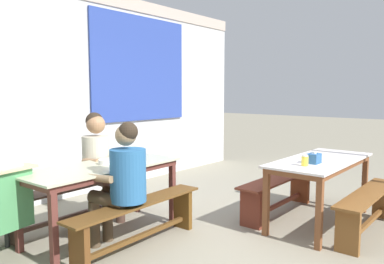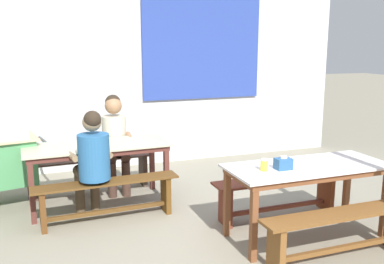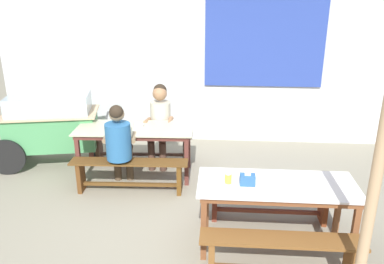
% 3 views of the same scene
% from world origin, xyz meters
% --- Properties ---
extents(ground_plane, '(40.00, 40.00, 0.00)m').
position_xyz_m(ground_plane, '(0.00, 0.00, 0.00)').
color(ground_plane, gray).
extents(backdrop_wall, '(7.30, 0.23, 3.08)m').
position_xyz_m(backdrop_wall, '(0.04, 2.88, 1.61)').
color(backdrop_wall, silver).
rests_on(backdrop_wall, ground_plane).
extents(dining_table_far, '(1.75, 0.79, 0.77)m').
position_xyz_m(dining_table_far, '(-0.84, 1.24, 0.69)').
color(dining_table_far, '#B7B999').
rests_on(dining_table_far, ground_plane).
extents(dining_table_near, '(1.67, 0.71, 0.77)m').
position_xyz_m(dining_table_near, '(1.03, -0.40, 0.69)').
color(dining_table_near, silver).
rests_on(dining_table_near, ground_plane).
extents(bench_far_back, '(1.68, 0.37, 0.47)m').
position_xyz_m(bench_far_back, '(-0.86, 1.78, 0.30)').
color(bench_far_back, brown).
rests_on(bench_far_back, ground_plane).
extents(bench_far_front, '(1.63, 0.33, 0.47)m').
position_xyz_m(bench_far_front, '(-0.82, 0.71, 0.30)').
color(bench_far_front, brown).
rests_on(bench_far_front, ground_plane).
extents(bench_near_back, '(1.56, 0.31, 0.47)m').
position_xyz_m(bench_near_back, '(1.04, 0.14, 0.31)').
color(bench_near_back, brown).
rests_on(bench_near_back, ground_plane).
extents(bench_near_front, '(1.56, 0.27, 0.47)m').
position_xyz_m(bench_near_front, '(1.03, -0.93, 0.31)').
color(bench_near_front, brown).
rests_on(bench_near_front, ground_plane).
extents(person_center_facing, '(0.44, 0.57, 1.30)m').
position_xyz_m(person_center_facing, '(-0.54, 1.72, 0.75)').
color(person_center_facing, '#4A3227').
rests_on(person_center_facing, ground_plane).
extents(person_left_back_turned, '(0.49, 0.61, 1.27)m').
position_xyz_m(person_left_back_turned, '(-0.96, 0.78, 0.72)').
color(person_left_back_turned, '#4E3E2B').
rests_on(person_left_back_turned, ground_plane).
extents(tissue_box, '(0.16, 0.11, 0.13)m').
position_xyz_m(tissue_box, '(0.72, -0.44, 0.82)').
color(tissue_box, '#2B5B95').
rests_on(tissue_box, dining_table_near).
extents(condiment_jar, '(0.07, 0.07, 0.12)m').
position_xyz_m(condiment_jar, '(0.52, -0.42, 0.83)').
color(condiment_jar, yellow).
rests_on(condiment_jar, dining_table_near).
extents(soup_bowl, '(0.14, 0.14, 0.05)m').
position_xyz_m(soup_bowl, '(-0.78, 1.28, 0.79)').
color(soup_bowl, silver).
rests_on(soup_bowl, dining_table_far).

